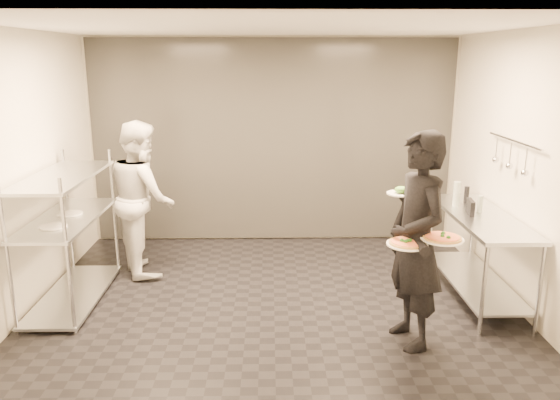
{
  "coord_description": "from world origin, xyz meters",
  "views": [
    {
      "loc": [
        -0.04,
        -5.45,
        2.52
      ],
      "look_at": [
        0.06,
        -0.04,
        1.1
      ],
      "focal_mm": 35.0,
      "sensor_mm": 36.0,
      "label": 1
    }
  ],
  "objects_px": {
    "pizza_plate_far": "(442,238)",
    "bottle_clear": "(480,204)",
    "pass_rack": "(68,231)",
    "pizza_plate_near": "(407,243)",
    "pos_monitor": "(470,207)",
    "prep_counter": "(479,241)",
    "bottle_green": "(457,194)",
    "bottle_dark": "(467,195)",
    "salad_plate": "(401,191)",
    "waiter": "(416,241)",
    "chef": "(142,198)"
  },
  "relations": [
    {
      "from": "pizza_plate_far",
      "to": "bottle_clear",
      "type": "height_order",
      "value": "bottle_clear"
    },
    {
      "from": "pizza_plate_far",
      "to": "bottle_clear",
      "type": "distance_m",
      "value": 1.47
    },
    {
      "from": "pass_rack",
      "to": "pizza_plate_far",
      "type": "xyz_separation_m",
      "value": [
        3.55,
        -1.15,
        0.29
      ]
    },
    {
      "from": "pizza_plate_near",
      "to": "pos_monitor",
      "type": "height_order",
      "value": "pos_monitor"
    },
    {
      "from": "prep_counter",
      "to": "bottle_green",
      "type": "distance_m",
      "value": 0.58
    },
    {
      "from": "pizza_plate_far",
      "to": "pos_monitor",
      "type": "xyz_separation_m",
      "value": [
        0.66,
        1.16,
        -0.06
      ]
    },
    {
      "from": "pizza_plate_far",
      "to": "pos_monitor",
      "type": "bearing_deg",
      "value": 60.35
    },
    {
      "from": "pizza_plate_far",
      "to": "bottle_dark",
      "type": "distance_m",
      "value": 1.81
    },
    {
      "from": "pos_monitor",
      "to": "bottle_dark",
      "type": "bearing_deg",
      "value": 83.13
    },
    {
      "from": "bottle_green",
      "to": "pizza_plate_far",
      "type": "bearing_deg",
      "value": -112.51
    },
    {
      "from": "prep_counter",
      "to": "salad_plate",
      "type": "xyz_separation_m",
      "value": [
        -1.03,
        -0.7,
        0.72
      ]
    },
    {
      "from": "pass_rack",
      "to": "bottle_dark",
      "type": "distance_m",
      "value": 4.37
    },
    {
      "from": "bottle_green",
      "to": "bottle_clear",
      "type": "bearing_deg",
      "value": -55.91
    },
    {
      "from": "prep_counter",
      "to": "waiter",
      "type": "height_order",
      "value": "waiter"
    },
    {
      "from": "bottle_green",
      "to": "pizza_plate_near",
      "type": "bearing_deg",
      "value": -121.52
    },
    {
      "from": "prep_counter",
      "to": "pos_monitor",
      "type": "height_order",
      "value": "pos_monitor"
    },
    {
      "from": "prep_counter",
      "to": "pizza_plate_near",
      "type": "height_order",
      "value": "pizza_plate_near"
    },
    {
      "from": "prep_counter",
      "to": "chef",
      "type": "xyz_separation_m",
      "value": [
        -3.73,
        0.82,
        0.29
      ]
    },
    {
      "from": "bottle_green",
      "to": "bottle_dark",
      "type": "height_order",
      "value": "bottle_green"
    },
    {
      "from": "waiter",
      "to": "pizza_plate_near",
      "type": "bearing_deg",
      "value": -49.4
    },
    {
      "from": "prep_counter",
      "to": "pizza_plate_near",
      "type": "relative_size",
      "value": 5.18
    },
    {
      "from": "bottle_dark",
      "to": "pass_rack",
      "type": "bearing_deg",
      "value": -173.64
    },
    {
      "from": "waiter",
      "to": "pizza_plate_far",
      "type": "bearing_deg",
      "value": 29.71
    },
    {
      "from": "pizza_plate_near",
      "to": "salad_plate",
      "type": "distance_m",
      "value": 0.55
    },
    {
      "from": "bottle_dark",
      "to": "bottle_clear",
      "type": "bearing_deg",
      "value": -88.8
    },
    {
      "from": "waiter",
      "to": "bottle_dark",
      "type": "xyz_separation_m",
      "value": [
        0.95,
        1.45,
        0.05
      ]
    },
    {
      "from": "chef",
      "to": "bottle_dark",
      "type": "distance_m",
      "value": 3.75
    },
    {
      "from": "pos_monitor",
      "to": "bottle_clear",
      "type": "height_order",
      "value": "bottle_clear"
    },
    {
      "from": "pizza_plate_far",
      "to": "waiter",
      "type": "bearing_deg",
      "value": 133.0
    },
    {
      "from": "prep_counter",
      "to": "pizza_plate_near",
      "type": "distance_m",
      "value": 1.6
    },
    {
      "from": "bottle_green",
      "to": "bottle_dark",
      "type": "relative_size",
      "value": 1.46
    },
    {
      "from": "salad_plate",
      "to": "chef",
      "type": "bearing_deg",
      "value": 150.59
    },
    {
      "from": "chef",
      "to": "prep_counter",
      "type": "bearing_deg",
      "value": -126.09
    },
    {
      "from": "pos_monitor",
      "to": "bottle_clear",
      "type": "relative_size",
      "value": 1.22
    },
    {
      "from": "waiter",
      "to": "pizza_plate_far",
      "type": "xyz_separation_m",
      "value": [
        0.17,
        -0.18,
        0.09
      ]
    },
    {
      "from": "prep_counter",
      "to": "bottle_dark",
      "type": "xyz_separation_m",
      "value": [
        0.0,
        0.48,
        0.39
      ]
    },
    {
      "from": "pass_rack",
      "to": "bottle_green",
      "type": "distance_m",
      "value": 4.2
    },
    {
      "from": "salad_plate",
      "to": "pizza_plate_near",
      "type": "bearing_deg",
      "value": -94.05
    },
    {
      "from": "chef",
      "to": "bottle_green",
      "type": "relative_size",
      "value": 6.59
    },
    {
      "from": "pizza_plate_far",
      "to": "pos_monitor",
      "type": "distance_m",
      "value": 1.33
    },
    {
      "from": "pizza_plate_near",
      "to": "pizza_plate_far",
      "type": "bearing_deg",
      "value": -3.27
    },
    {
      "from": "waiter",
      "to": "pass_rack",
      "type": "bearing_deg",
      "value": -119.25
    },
    {
      "from": "bottle_dark",
      "to": "chef",
      "type": "bearing_deg",
      "value": 174.81
    },
    {
      "from": "pizza_plate_near",
      "to": "bottle_clear",
      "type": "xyz_separation_m",
      "value": [
        1.08,
        1.22,
        0.01
      ]
    },
    {
      "from": "bottle_clear",
      "to": "bottle_dark",
      "type": "bearing_deg",
      "value": 91.2
    },
    {
      "from": "waiter",
      "to": "chef",
      "type": "relative_size",
      "value": 1.06
    },
    {
      "from": "pizza_plate_near",
      "to": "pos_monitor",
      "type": "bearing_deg",
      "value": 50.34
    },
    {
      "from": "bottle_green",
      "to": "bottle_dark",
      "type": "xyz_separation_m",
      "value": [
        0.16,
        0.14,
        -0.04
      ]
    },
    {
      "from": "pass_rack",
      "to": "chef",
      "type": "height_order",
      "value": "chef"
    },
    {
      "from": "salad_plate",
      "to": "bottle_clear",
      "type": "xyz_separation_m",
      "value": [
        1.05,
        0.79,
        -0.34
      ]
    }
  ]
}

